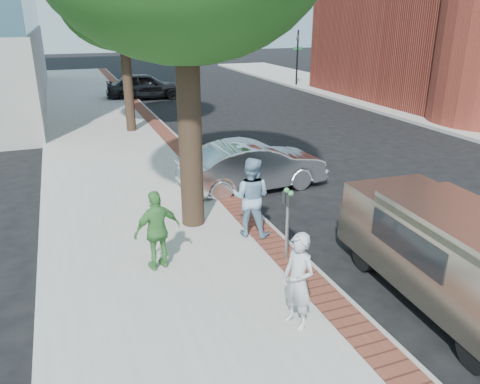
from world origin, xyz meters
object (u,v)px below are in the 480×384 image
van (449,251)px  person_green (157,230)px  person_officer (251,197)px  bg_car (145,86)px  parking_meter (288,210)px  sedan_silver (253,166)px  person_gray (298,281)px

van → person_green: bearing=153.4°
person_officer → bg_car: person_officer is taller
parking_meter → sedan_silver: size_ratio=0.35×
parking_meter → van: bearing=-45.4°
parking_meter → person_gray: person_gray is taller
parking_meter → bg_car: (0.97, 21.09, -0.43)m
parking_meter → van: size_ratio=0.31×
person_green → van: bearing=137.0°
sedan_silver → person_gray: bearing=159.9°
sedan_silver → person_green: bearing=133.5°
sedan_silver → van: 6.48m
person_green → bg_car: person_green is taller
parking_meter → van: van is taller
parking_meter → sedan_silver: bearing=76.2°
person_green → person_gray: bearing=110.1°
bg_car → van: (1.08, -23.17, 0.17)m
parking_meter → person_green: 2.53m
person_officer → bg_car: bearing=-58.3°
parking_meter → person_gray: 2.18m
person_gray → bg_car: size_ratio=0.34×
bg_car → person_green: bearing=174.3°
van → bg_car: bearing=96.2°
person_green → bg_car: (3.43, 20.56, -0.16)m
bg_car → van: size_ratio=0.95×
person_gray → person_green: person_green is taller
parking_meter → sedan_silver: 4.48m
sedan_silver → bg_car: bg_car is taller
person_gray → bg_car: (1.78, 23.09, -0.16)m
person_gray → bg_car: 23.16m
person_officer → bg_car: (1.23, 19.82, -0.26)m
person_green → sedan_silver: bearing=-145.7°
person_officer → person_green: (-2.20, -0.73, -0.10)m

